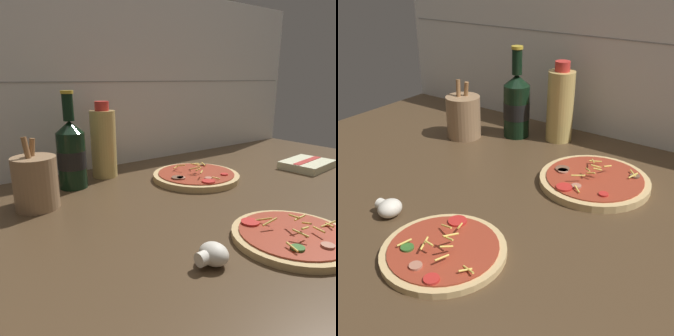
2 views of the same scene
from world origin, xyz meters
TOP-DOWN VIEW (x-y plane):
  - counter_slab at (0.00, 0.00)cm, footprint 160.00×90.00cm
  - tile_backsplash at (0.00, 45.50)cm, footprint 160.00×1.13cm
  - pizza_near at (-6.30, -22.31)cm, footprint 22.10×22.10cm
  - pizza_far at (4.27, 16.23)cm, footprint 24.94×24.94cm
  - beer_bottle at (-26.92, 30.67)cm, footprint 7.47×7.47cm
  - oil_bottle at (-15.43, 35.14)cm, footprint 7.40×7.40cm
  - mushroom_left at (-23.76, -19.41)cm, footprint 5.40×5.14cm
  - utensil_crock at (-38.92, 21.47)cm, footprint 9.68×9.68cm

SIDE VIEW (x-z plane):
  - counter_slab at x=0.00cm, z-range 0.00..2.50cm
  - pizza_near at x=-6.30cm, z-range 1.01..5.56cm
  - pizza_far at x=4.27cm, z-range 1.02..5.98cm
  - mushroom_left at x=-23.76cm, z-range 2.50..6.10cm
  - utensil_crock at x=-38.92cm, z-range 0.30..16.84cm
  - beer_bottle at x=-26.92cm, z-range -0.95..24.62cm
  - oil_bottle at x=-15.43cm, z-range 1.61..23.83cm
  - tile_backsplash at x=0.00cm, z-range 0.00..60.00cm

